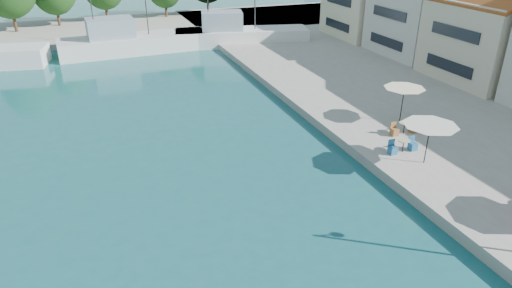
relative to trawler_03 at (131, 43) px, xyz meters
name	(u,v)px	position (x,y,z in m)	size (l,w,h in m)	color
quay_right	(495,95)	(25.12, -24.99, -0.77)	(32.00, 92.00, 0.60)	gray
quay_far	(81,31)	(-4.88, 12.01, -0.77)	(90.00, 16.00, 0.60)	gray
building_04	(497,26)	(27.12, -21.99, 3.95)	(9.00, 8.80, 9.20)	beige
building_05	(425,6)	(27.12, -12.99, 4.19)	(8.40, 8.80, 9.70)	beige
trawler_03	(131,43)	(0.00, 0.00, 0.00)	(15.78, 4.87, 10.20)	silver
trawler_04	(239,36)	(11.89, -0.85, 0.00)	(15.40, 7.26, 10.20)	silver
umbrella_white	(430,129)	(11.80, -32.76, 1.54)	(2.98, 2.98, 2.26)	black
umbrella_cream	(404,92)	(14.25, -27.32, 1.60)	(2.69, 2.69, 2.32)	black
cafe_table_02	(403,147)	(11.50, -31.24, -0.18)	(1.82, 0.70, 0.76)	black
cafe_table_03	(404,130)	(13.16, -29.14, -0.18)	(1.82, 0.70, 0.76)	black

